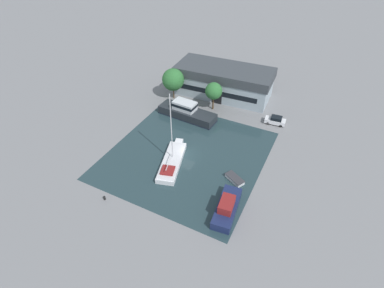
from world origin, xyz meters
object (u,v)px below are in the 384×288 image
(parked_car, at_px, (275,120))
(cabin_boat, at_px, (227,207))
(quay_tree_near_building, at_px, (214,91))
(quay_tree_by_water, at_px, (173,80))
(motor_cruiser, at_px, (187,112))
(small_dinghy, at_px, (235,179))
(sailboat_moored, at_px, (172,161))
(warehouse_building, at_px, (224,81))

(parked_car, height_order, cabin_boat, cabin_boat)
(quay_tree_near_building, xyz_separation_m, quay_tree_by_water, (-10.32, 0.38, 0.18))
(quay_tree_near_building, bearing_deg, cabin_boat, -62.23)
(parked_car, bearing_deg, motor_cruiser, 103.13)
(small_dinghy, bearing_deg, motor_cruiser, 78.31)
(motor_cruiser, relative_size, cabin_boat, 1.58)
(motor_cruiser, bearing_deg, sailboat_moored, -158.45)
(small_dinghy, bearing_deg, warehouse_building, 54.17)
(quay_tree_by_water, distance_m, motor_cruiser, 9.42)
(warehouse_building, distance_m, quay_tree_by_water, 12.08)
(sailboat_moored, bearing_deg, quay_tree_by_water, 102.81)
(quay_tree_by_water, relative_size, cabin_boat, 0.88)
(sailboat_moored, distance_m, motor_cruiser, 15.27)
(quay_tree_near_building, relative_size, motor_cruiser, 0.49)
(parked_car, height_order, sailboat_moored, sailboat_moored)
(parked_car, relative_size, motor_cruiser, 0.34)
(quay_tree_near_building, relative_size, sailboat_moored, 0.47)
(quay_tree_near_building, bearing_deg, warehouse_building, 94.06)
(warehouse_building, xyz_separation_m, sailboat_moored, (1.39, -27.34, -2.86))
(warehouse_building, xyz_separation_m, cabin_boat, (14.00, -32.93, -2.45))
(sailboat_moored, xyz_separation_m, motor_cruiser, (-4.67, 14.53, 0.70))
(warehouse_building, distance_m, sailboat_moored, 27.52)
(sailboat_moored, height_order, small_dinghy, sailboat_moored)
(motor_cruiser, height_order, small_dinghy, motor_cruiser)
(motor_cruiser, height_order, cabin_boat, motor_cruiser)
(warehouse_building, bearing_deg, quay_tree_near_building, -89.34)
(quay_tree_by_water, xyz_separation_m, small_dinghy, (22.60, -19.27, -4.38))
(quay_tree_near_building, height_order, motor_cruiser, quay_tree_near_building)
(quay_tree_by_water, distance_m, cabin_boat, 35.44)
(quay_tree_near_building, xyz_separation_m, motor_cruiser, (-3.79, -5.48, -3.24))
(parked_car, distance_m, cabin_boat, 26.20)
(warehouse_building, bearing_deg, parked_car, -28.26)
(quay_tree_by_water, bearing_deg, motor_cruiser, -41.91)
(quay_tree_near_building, distance_m, quay_tree_by_water, 10.33)
(warehouse_building, bearing_deg, small_dinghy, -67.38)
(warehouse_building, relative_size, sailboat_moored, 1.66)
(motor_cruiser, distance_m, small_dinghy, 20.95)
(sailboat_moored, bearing_deg, motor_cruiser, 91.85)
(cabin_boat, bearing_deg, small_dinghy, 93.49)
(quay_tree_near_building, height_order, small_dinghy, quay_tree_near_building)
(sailboat_moored, bearing_deg, small_dinghy, -10.37)
(quay_tree_by_water, height_order, parked_car, quay_tree_by_water)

